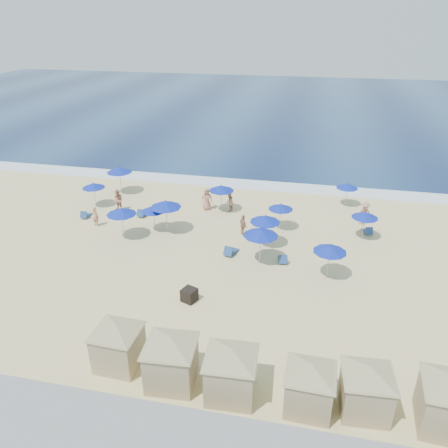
{
  "coord_description": "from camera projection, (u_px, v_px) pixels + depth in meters",
  "views": [
    {
      "loc": [
        4.76,
        -23.5,
        15.01
      ],
      "look_at": [
        -0.92,
        3.0,
        1.79
      ],
      "focal_mm": 35.0,
      "sensor_mm": 36.0,
      "label": 1
    }
  ],
  "objects": [
    {
      "name": "cabana_0",
      "position": [
        117.0,
        339.0,
        19.99
      ],
      "size": [
        4.22,
        4.22,
        2.65
      ],
      "color": "tan",
      "rests_on": "ground"
    },
    {
      "name": "ocean",
      "position": [
        291.0,
        107.0,
        76.45
      ],
      "size": [
        160.0,
        80.0,
        0.06
      ],
      "primitive_type": "cube",
      "color": "#0D224C",
      "rests_on": "ground"
    },
    {
      "name": "beach_chair_4",
      "position": [
        283.0,
        259.0,
        28.95
      ],
      "size": [
        0.69,
        1.29,
        0.68
      ],
      "color": "navy",
      "rests_on": "ground"
    },
    {
      "name": "umbrella_2",
      "position": [
        119.0,
        170.0,
        39.12
      ],
      "size": [
        2.29,
        2.29,
        2.6
      ],
      "color": "#A5A8AD",
      "rests_on": "ground"
    },
    {
      "name": "umbrella_9",
      "position": [
        347.0,
        186.0,
        36.71
      ],
      "size": [
        1.84,
        1.84,
        2.09
      ],
      "color": "#A5A8AD",
      "rests_on": "ground"
    },
    {
      "name": "cabana_1",
      "position": [
        171.0,
        353.0,
        18.98
      ],
      "size": [
        4.48,
        4.48,
        2.82
      ],
      "color": "tan",
      "rests_on": "ground"
    },
    {
      "name": "beachgoer_4",
      "position": [
        207.0,
        199.0,
        36.36
      ],
      "size": [
        1.08,
        0.89,
        1.89
      ],
      "primitive_type": "imported",
      "rotation": [
        0.0,
        0.0,
        0.36
      ],
      "color": "tan",
      "rests_on": "ground"
    },
    {
      "name": "surf_line",
      "position": [
        261.0,
        185.0,
        41.73
      ],
      "size": [
        160.0,
        2.5,
        0.08
      ],
      "primitive_type": "cube",
      "color": "white",
      "rests_on": "ground"
    },
    {
      "name": "beach_chair_0",
      "position": [
        85.0,
        215.0,
        35.24
      ],
      "size": [
        0.63,
        1.24,
        0.66
      ],
      "color": "navy",
      "rests_on": "ground"
    },
    {
      "name": "beachgoer_0",
      "position": [
        95.0,
        216.0,
        33.63
      ],
      "size": [
        0.66,
        0.52,
        1.59
      ],
      "primitive_type": "imported",
      "rotation": [
        0.0,
        0.0,
        2.89
      ],
      "color": "tan",
      "rests_on": "ground"
    },
    {
      "name": "umbrella_1",
      "position": [
        121.0,
        211.0,
        31.21
      ],
      "size": [
        2.18,
        2.18,
        2.48
      ],
      "color": "#A5A8AD",
      "rests_on": "ground"
    },
    {
      "name": "beachgoer_1",
      "position": [
        229.0,
        202.0,
        36.16
      ],
      "size": [
        0.77,
        0.91,
        1.66
      ],
      "primitive_type": "imported",
      "rotation": [
        0.0,
        0.0,
        4.52
      ],
      "color": "tan",
      "rests_on": "ground"
    },
    {
      "name": "seawall",
      "position": [
        154.0,
        447.0,
        15.98
      ],
      "size": [
        160.0,
        6.1,
        1.22
      ],
      "color": "gray",
      "rests_on": "ground"
    },
    {
      "name": "umbrella_7",
      "position": [
        281.0,
        207.0,
        32.67
      ],
      "size": [
        1.89,
        1.89,
        2.15
      ],
      "color": "#A5A8AD",
      "rests_on": "ground"
    },
    {
      "name": "cabana_2",
      "position": [
        231.0,
        365.0,
        18.37
      ],
      "size": [
        4.43,
        4.43,
        2.79
      ],
      "color": "tan",
      "rests_on": "ground"
    },
    {
      "name": "beach_chair_2",
      "position": [
        172.0,
        207.0,
        36.58
      ],
      "size": [
        0.65,
        1.23,
        0.65
      ],
      "color": "navy",
      "rests_on": "ground"
    },
    {
      "name": "umbrella_4",
      "position": [
        221.0,
        188.0,
        35.56
      ],
      "size": [
        2.09,
        2.09,
        2.38
      ],
      "color": "#A5A8AD",
      "rests_on": "ground"
    },
    {
      "name": "umbrella_0",
      "position": [
        93.0,
        185.0,
        36.54
      ],
      "size": [
        1.93,
        1.93,
        2.2
      ],
      "color": "#A5A8AD",
      "rests_on": "ground"
    },
    {
      "name": "ground",
      "position": [
        228.0,
        270.0,
        28.13
      ],
      "size": [
        160.0,
        160.0,
        0.0
      ],
      "primitive_type": "plane",
      "color": "beige",
      "rests_on": "ground"
    },
    {
      "name": "umbrella_6",
      "position": [
        261.0,
        232.0,
        28.0
      ],
      "size": [
        2.29,
        2.29,
        2.61
      ],
      "color": "#A5A8AD",
      "rests_on": "ground"
    },
    {
      "name": "umbrella_8",
      "position": [
        265.0,
        219.0,
        30.14
      ],
      "size": [
        2.14,
        2.14,
        2.43
      ],
      "color": "#A5A8AD",
      "rests_on": "ground"
    },
    {
      "name": "beach_chair_5",
      "position": [
        368.0,
        231.0,
        32.68
      ],
      "size": [
        0.79,
        1.29,
        0.66
      ],
      "color": "navy",
      "rests_on": "ground"
    },
    {
      "name": "cabana_3",
      "position": [
        310.0,
        380.0,
        17.78
      ],
      "size": [
        4.11,
        4.11,
        2.58
      ],
      "color": "tan",
      "rests_on": "ground"
    },
    {
      "name": "beach_chair_3",
      "position": [
        230.0,
        251.0,
        29.85
      ],
      "size": [
        0.95,
        1.49,
        0.76
      ],
      "color": "navy",
      "rests_on": "ground"
    },
    {
      "name": "trash_bin",
      "position": [
        189.0,
        295.0,
        25.01
      ],
      "size": [
        1.0,
        1.0,
        0.77
      ],
      "primitive_type": "cube",
      "rotation": [
        0.0,
        0.0,
        -0.37
      ],
      "color": "black",
      "rests_on": "ground"
    },
    {
      "name": "umbrella_11",
      "position": [
        330.0,
        249.0,
        26.5
      ],
      "size": [
        2.08,
        2.08,
        2.37
      ],
      "color": "#A5A8AD",
      "rests_on": "ground"
    },
    {
      "name": "cabana_4",
      "position": [
        367.0,
        383.0,
        17.63
      ],
      "size": [
        4.16,
        4.16,
        2.61
      ],
      "color": "tan",
      "rests_on": "ground"
    },
    {
      "name": "umbrella_5",
      "position": [
        166.0,
        204.0,
        32.02
      ],
      "size": [
        2.33,
        2.33,
        2.65
      ],
      "color": "#A5A8AD",
      "rests_on": "ground"
    },
    {
      "name": "beachgoer_3",
      "position": [
        365.0,
        214.0,
        33.74
      ],
      "size": [
        1.39,
        1.12,
        1.89
      ],
      "primitive_type": "imported",
      "rotation": [
        0.0,
        0.0,
        0.39
      ],
      "color": "tan",
      "rests_on": "ground"
    },
    {
      "name": "beach_chair_1",
      "position": [
        143.0,
        213.0,
        35.48
      ],
      "size": [
        0.72,
        1.36,
        0.72
      ],
      "color": "navy",
      "rests_on": "ground"
    },
    {
      "name": "beachgoer_5",
      "position": [
        118.0,
        200.0,
        36.16
      ],
      "size": [
        1.07,
        0.94,
        1.84
      ],
      "primitive_type": "imported",
      "rotation": [
        0.0,
        0.0,
        5.97
      ],
      "color": "tan",
      "rests_on": "ground"
    },
    {
      "name": "beachgoer_2",
      "position": [
        243.0,
        225.0,
        32.23
      ],
      "size": [
        0.89,
        1.0,
        1.63
      ],
      "primitive_type": "imported",
      "rotation": [
        0.0,
        0.0,
        2.22
      ],
      "color": "tan",
      "rests_on": "ground"
    },
    {
      "name": "umbrella_10",
      "position": [
        365.0,
        215.0,
        31.25
      ],
      "size": [
        1.92,
        1.92,
        2.18
      ],
      "color": "#A5A8AD",
      "rests_on": "ground"
    },
    {
      "name": "umbrella_3",
      "position": [
        153.0,
        209.0,
        32.43
      ],
      "size": [
        1.84,
        1.84,
        2.09
      ],
      "color": "#A5A8AD",
      "rests_on": "ground"
    }
  ]
}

